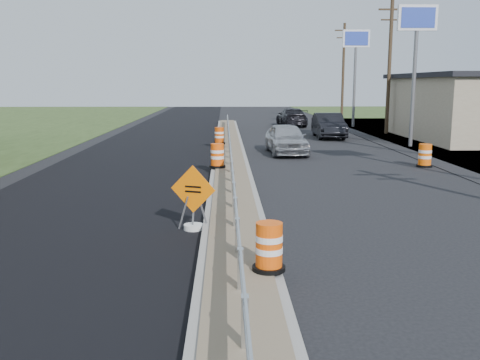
{
  "coord_description": "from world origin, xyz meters",
  "views": [
    {
      "loc": [
        -0.25,
        -14.48,
        3.62
      ],
      "look_at": [
        0.15,
        -0.6,
        1.1
      ],
      "focal_mm": 40.0,
      "sensor_mm": 36.0,
      "label": 1
    }
  ],
  "objects_px": {
    "caution_sign": "(193,214)",
    "barrel_shoulder_near": "(425,156)",
    "barrel_median_near": "(269,248)",
    "barrel_median_mid": "(217,156)",
    "car_dark_mid": "(329,125)",
    "car_dark_far": "(292,117)",
    "car_silver": "(286,139)",
    "barrel_median_far": "(219,136)"
  },
  "relations": [
    {
      "from": "caution_sign",
      "to": "barrel_shoulder_near",
      "type": "bearing_deg",
      "value": 66.65
    },
    {
      "from": "barrel_median_near",
      "to": "barrel_median_mid",
      "type": "xyz_separation_m",
      "value": [
        -1.1,
        12.24,
        0.04
      ]
    },
    {
      "from": "barrel_shoulder_near",
      "to": "car_dark_mid",
      "type": "distance_m",
      "value": 12.96
    },
    {
      "from": "caution_sign",
      "to": "car_dark_mid",
      "type": "height_order",
      "value": "car_dark_mid"
    },
    {
      "from": "car_dark_mid",
      "to": "car_dark_far",
      "type": "relative_size",
      "value": 0.94
    },
    {
      "from": "barrel_median_near",
      "to": "barrel_shoulder_near",
      "type": "bearing_deg",
      "value": 59.62
    },
    {
      "from": "car_silver",
      "to": "car_dark_mid",
      "type": "height_order",
      "value": "car_dark_mid"
    },
    {
      "from": "barrel_median_far",
      "to": "barrel_shoulder_near",
      "type": "height_order",
      "value": "barrel_median_far"
    },
    {
      "from": "caution_sign",
      "to": "car_dark_far",
      "type": "height_order",
      "value": "caution_sign"
    },
    {
      "from": "barrel_median_near",
      "to": "car_dark_far",
      "type": "xyz_separation_m",
      "value": [
        4.94,
        36.34,
        0.11
      ]
    },
    {
      "from": "car_silver",
      "to": "car_dark_mid",
      "type": "bearing_deg",
      "value": 62.16
    },
    {
      "from": "barrel_median_near",
      "to": "barrel_shoulder_near",
      "type": "relative_size",
      "value": 0.89
    },
    {
      "from": "car_dark_far",
      "to": "car_silver",
      "type": "bearing_deg",
      "value": 80.44
    },
    {
      "from": "barrel_median_far",
      "to": "barrel_median_mid",
      "type": "bearing_deg",
      "value": -90.0
    },
    {
      "from": "caution_sign",
      "to": "barrel_shoulder_near",
      "type": "xyz_separation_m",
      "value": [
        9.57,
        10.0,
        0.07
      ]
    },
    {
      "from": "barrel_median_far",
      "to": "car_silver",
      "type": "height_order",
      "value": "car_silver"
    },
    {
      "from": "barrel_median_mid",
      "to": "barrel_median_far",
      "type": "relative_size",
      "value": 1.03
    },
    {
      "from": "car_silver",
      "to": "barrel_shoulder_near",
      "type": "bearing_deg",
      "value": -42.68
    },
    {
      "from": "barrel_median_near",
      "to": "car_dark_mid",
      "type": "xyz_separation_m",
      "value": [
        6.21,
        26.45,
        0.16
      ]
    },
    {
      "from": "caution_sign",
      "to": "barrel_median_mid",
      "type": "xyz_separation_m",
      "value": [
        0.49,
        8.63,
        0.28
      ]
    },
    {
      "from": "barrel_shoulder_near",
      "to": "car_silver",
      "type": "relative_size",
      "value": 0.22
    },
    {
      "from": "caution_sign",
      "to": "barrel_median_near",
      "type": "distance_m",
      "value": 3.95
    },
    {
      "from": "car_dark_mid",
      "to": "barrel_median_far",
      "type": "bearing_deg",
      "value": -140.68
    },
    {
      "from": "barrel_median_near",
      "to": "barrel_median_far",
      "type": "height_order",
      "value": "barrel_median_far"
    },
    {
      "from": "car_silver",
      "to": "caution_sign",
      "type": "bearing_deg",
      "value": -108.24
    },
    {
      "from": "caution_sign",
      "to": "barrel_median_near",
      "type": "height_order",
      "value": "caution_sign"
    },
    {
      "from": "barrel_median_near",
      "to": "barrel_median_mid",
      "type": "height_order",
      "value": "barrel_median_mid"
    },
    {
      "from": "barrel_median_mid",
      "to": "car_dark_far",
      "type": "distance_m",
      "value": 24.85
    },
    {
      "from": "barrel_median_far",
      "to": "car_dark_far",
      "type": "bearing_deg",
      "value": 68.75
    },
    {
      "from": "barrel_shoulder_near",
      "to": "car_dark_far",
      "type": "relative_size",
      "value": 0.19
    },
    {
      "from": "car_dark_mid",
      "to": "barrel_median_near",
      "type": "bearing_deg",
      "value": -101.5
    },
    {
      "from": "barrel_median_far",
      "to": "car_dark_far",
      "type": "xyz_separation_m",
      "value": [
        6.04,
        15.53,
        0.09
      ]
    },
    {
      "from": "barrel_median_mid",
      "to": "car_silver",
      "type": "relative_size",
      "value": 0.21
    },
    {
      "from": "barrel_median_far",
      "to": "car_silver",
      "type": "distance_m",
      "value": 4.35
    },
    {
      "from": "barrel_shoulder_near",
      "to": "barrel_median_mid",
      "type": "bearing_deg",
      "value": -171.43
    },
    {
      "from": "barrel_median_far",
      "to": "car_silver",
      "type": "relative_size",
      "value": 0.2
    },
    {
      "from": "barrel_median_mid",
      "to": "car_dark_far",
      "type": "relative_size",
      "value": 0.18
    },
    {
      "from": "barrel_median_mid",
      "to": "barrel_shoulder_near",
      "type": "relative_size",
      "value": 0.97
    },
    {
      "from": "barrel_median_mid",
      "to": "barrel_shoulder_near",
      "type": "xyz_separation_m",
      "value": [
        9.08,
        1.37,
        -0.21
      ]
    },
    {
      "from": "barrel_median_mid",
      "to": "car_silver",
      "type": "height_order",
      "value": "car_silver"
    },
    {
      "from": "car_silver",
      "to": "car_dark_far",
      "type": "xyz_separation_m",
      "value": [
        2.53,
        18.11,
        -0.02
      ]
    },
    {
      "from": "barrel_median_near",
      "to": "barrel_median_mid",
      "type": "bearing_deg",
      "value": 95.13
    }
  ]
}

